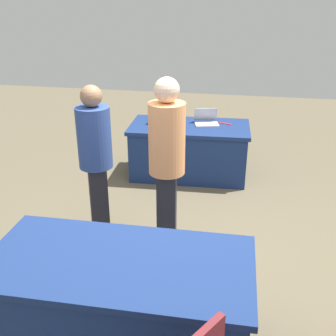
{
  "coord_description": "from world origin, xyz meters",
  "views": [
    {
      "loc": [
        -0.63,
        3.2,
        2.42
      ],
      "look_at": [
        0.04,
        -0.25,
        0.9
      ],
      "focal_mm": 43.6,
      "sensor_mm": 36.0,
      "label": 1
    }
  ],
  "objects": [
    {
      "name": "ground_plane",
      "position": [
        0.0,
        0.0,
        0.0
      ],
      "size": [
        14.4,
        14.4,
        0.0
      ],
      "primitive_type": "plane",
      "color": "brown"
    },
    {
      "name": "table_back_left",
      "position": [
        0.15,
        0.99,
        0.37
      ],
      "size": [
        1.88,
        0.96,
        0.73
      ],
      "rotation": [
        0.0,
        0.0,
        0.02
      ],
      "color": "navy",
      "rests_on": "ground"
    },
    {
      "name": "scissors_red",
      "position": [
        -0.37,
        -2.3,
        0.74
      ],
      "size": [
        0.18,
        0.09,
        0.01
      ],
      "primitive_type": "cube",
      "rotation": [
        0.0,
        0.0,
        2.83
      ],
      "color": "red",
      "rests_on": "table_foreground"
    },
    {
      "name": "person_attendee_browsing",
      "position": [
        0.05,
        -0.27,
        0.98
      ],
      "size": [
        0.38,
        0.38,
        1.75
      ],
      "rotation": [
        0.0,
        0.0,
        4.83
      ],
      "color": "#26262D",
      "rests_on": "ground"
    },
    {
      "name": "table_foreground",
      "position": [
        0.1,
        -2.13,
        0.37
      ],
      "size": [
        1.67,
        0.94,
        0.73
      ],
      "rotation": [
        0.0,
        0.0,
        0.05
      ],
      "color": "navy",
      "rests_on": "ground"
    },
    {
      "name": "yarn_ball",
      "position": [
        0.63,
        -2.1,
        0.79
      ],
      "size": [
        0.11,
        0.11,
        0.11
      ],
      "primitive_type": "sphere",
      "color": "#3F5999",
      "rests_on": "table_foreground"
    },
    {
      "name": "person_attendee_standing",
      "position": [
        0.82,
        -0.42,
        0.9
      ],
      "size": [
        0.45,
        0.45,
        1.62
      ],
      "rotation": [
        0.0,
        0.0,
        5.15
      ],
      "color": "#26262D",
      "rests_on": "ground"
    },
    {
      "name": "laptop_silver",
      "position": [
        -0.12,
        -2.25,
        0.77
      ],
      "size": [
        0.38,
        0.36,
        0.21
      ],
      "rotation": [
        0.0,
        0.0,
        0.24
      ],
      "color": "silver",
      "rests_on": "table_foreground"
    }
  ]
}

